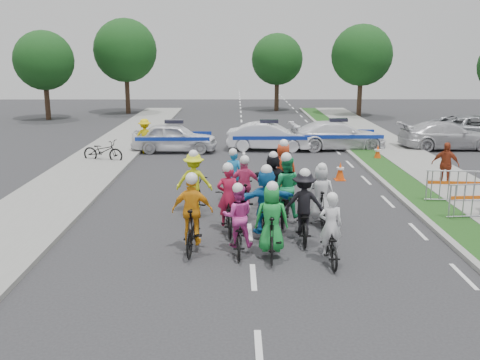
{
  "coord_description": "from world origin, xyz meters",
  "views": [
    {
      "loc": [
        -0.37,
        -10.83,
        4.78
      ],
      "look_at": [
        -0.26,
        4.5,
        1.1
      ],
      "focal_mm": 40.0,
      "sensor_mm": 36.0,
      "label": 1
    }
  ],
  "objects_px": {
    "rider_8": "(285,196)",
    "police_car_0": "(175,137)",
    "civilian_suv": "(478,129)",
    "barrier_2": "(457,188)",
    "rider_10": "(194,189)",
    "rider_2": "(238,226)",
    "tree_1": "(362,55)",
    "rider_13": "(283,177)",
    "rider_0": "(330,239)",
    "rider_7": "(320,200)",
    "cone_1": "(378,153)",
    "parked_bike": "(103,151)",
    "police_car_2": "(338,135)",
    "marshal_hiviz": "(145,136)",
    "rider_3": "(193,221)",
    "police_car_1": "(269,136)",
    "rider_5": "(266,208)",
    "cone_0": "(340,171)",
    "tree_0": "(44,61)",
    "rider_12": "(233,185)",
    "rider_1": "(271,228)",
    "rider_6": "(228,209)",
    "rider_4": "(303,212)",
    "civilian_sedan": "(447,136)",
    "tree_4": "(277,59)",
    "rider_9": "(245,193)",
    "tree_3": "(125,51)",
    "spectator_2": "(445,165)"
  },
  "relations": [
    {
      "from": "rider_8",
      "to": "police_car_0",
      "type": "bearing_deg",
      "value": -57.94
    },
    {
      "from": "civilian_suv",
      "to": "barrier_2",
      "type": "relative_size",
      "value": 2.63
    },
    {
      "from": "rider_10",
      "to": "civilian_suv",
      "type": "xyz_separation_m",
      "value": [
        14.33,
        13.01,
        -0.03
      ]
    },
    {
      "from": "rider_2",
      "to": "tree_1",
      "type": "xyz_separation_m",
      "value": [
        9.33,
        28.5,
        3.88
      ]
    },
    {
      "from": "rider_13",
      "to": "tree_1",
      "type": "distance_m",
      "value": 25.34
    },
    {
      "from": "rider_0",
      "to": "rider_7",
      "type": "xyz_separation_m",
      "value": [
        0.21,
        2.82,
        0.13
      ]
    },
    {
      "from": "rider_8",
      "to": "cone_1",
      "type": "height_order",
      "value": "rider_8"
    },
    {
      "from": "rider_10",
      "to": "parked_bike",
      "type": "xyz_separation_m",
      "value": [
        -4.66,
        7.79,
        -0.26
      ]
    },
    {
      "from": "police_car_2",
      "to": "marshal_hiviz",
      "type": "distance_m",
      "value": 9.56
    },
    {
      "from": "rider_3",
      "to": "police_car_1",
      "type": "relative_size",
      "value": 0.48
    },
    {
      "from": "rider_5",
      "to": "cone_0",
      "type": "height_order",
      "value": "rider_5"
    },
    {
      "from": "rider_2",
      "to": "rider_0",
      "type": "bearing_deg",
      "value": 161.74
    },
    {
      "from": "rider_0",
      "to": "barrier_2",
      "type": "height_order",
      "value": "rider_0"
    },
    {
      "from": "police_car_1",
      "to": "cone_0",
      "type": "height_order",
      "value": "police_car_1"
    },
    {
      "from": "barrier_2",
      "to": "rider_3",
      "type": "bearing_deg",
      "value": -153.5
    },
    {
      "from": "police_car_0",
      "to": "police_car_2",
      "type": "bearing_deg",
      "value": -82.69
    },
    {
      "from": "cone_1",
      "to": "tree_0",
      "type": "relative_size",
      "value": 0.11
    },
    {
      "from": "rider_2",
      "to": "rider_12",
      "type": "xyz_separation_m",
      "value": [
        -0.14,
        4.43,
        -0.06
      ]
    },
    {
      "from": "rider_1",
      "to": "rider_6",
      "type": "xyz_separation_m",
      "value": [
        -1.05,
        1.91,
        -0.1
      ]
    },
    {
      "from": "rider_1",
      "to": "rider_2",
      "type": "bearing_deg",
      "value": -19.79
    },
    {
      "from": "rider_12",
      "to": "cone_0",
      "type": "relative_size",
      "value": 2.61
    },
    {
      "from": "rider_0",
      "to": "rider_4",
      "type": "bearing_deg",
      "value": -75.07
    },
    {
      "from": "parked_bike",
      "to": "rider_13",
      "type": "bearing_deg",
      "value": -114.87
    },
    {
      "from": "civilian_suv",
      "to": "tree_0",
      "type": "height_order",
      "value": "tree_0"
    },
    {
      "from": "rider_5",
      "to": "barrier_2",
      "type": "height_order",
      "value": "rider_5"
    },
    {
      "from": "police_car_2",
      "to": "rider_10",
      "type": "bearing_deg",
      "value": 145.24
    },
    {
      "from": "rider_4",
      "to": "police_car_2",
      "type": "height_order",
      "value": "rider_4"
    },
    {
      "from": "rider_13",
      "to": "barrier_2",
      "type": "bearing_deg",
      "value": 172.68
    },
    {
      "from": "rider_12",
      "to": "civilian_sedan",
      "type": "height_order",
      "value": "rider_12"
    },
    {
      "from": "rider_6",
      "to": "tree_4",
      "type": "relative_size",
      "value": 0.31
    },
    {
      "from": "rider_0",
      "to": "civilian_sedan",
      "type": "relative_size",
      "value": 0.36
    },
    {
      "from": "civilian_suv",
      "to": "barrier_2",
      "type": "height_order",
      "value": "civilian_suv"
    },
    {
      "from": "marshal_hiviz",
      "to": "rider_8",
      "type": "bearing_deg",
      "value": 113.47
    },
    {
      "from": "rider_9",
      "to": "cone_1",
      "type": "height_order",
      "value": "rider_9"
    },
    {
      "from": "rider_2",
      "to": "rider_9",
      "type": "distance_m",
      "value": 2.92
    },
    {
      "from": "rider_1",
      "to": "tree_0",
      "type": "bearing_deg",
      "value": -59.38
    },
    {
      "from": "rider_8",
      "to": "tree_3",
      "type": "relative_size",
      "value": 0.29
    },
    {
      "from": "rider_1",
      "to": "rider_6",
      "type": "height_order",
      "value": "rider_6"
    },
    {
      "from": "rider_9",
      "to": "rider_10",
      "type": "distance_m",
      "value": 1.56
    },
    {
      "from": "rider_2",
      "to": "rider_9",
      "type": "xyz_separation_m",
      "value": [
        0.21,
        2.91,
        0.06
      ]
    },
    {
      "from": "rider_2",
      "to": "police_car_0",
      "type": "height_order",
      "value": "rider_2"
    },
    {
      "from": "rider_8",
      "to": "civilian_suv",
      "type": "relative_size",
      "value": 0.4
    },
    {
      "from": "rider_8",
      "to": "rider_13",
      "type": "height_order",
      "value": "rider_13"
    },
    {
      "from": "spectator_2",
      "to": "tree_1",
      "type": "height_order",
      "value": "tree_1"
    },
    {
      "from": "tree_3",
      "to": "tree_4",
      "type": "xyz_separation_m",
      "value": [
        12.0,
        2.0,
        -0.7
      ]
    },
    {
      "from": "rider_1",
      "to": "rider_5",
      "type": "height_order",
      "value": "rider_5"
    },
    {
      "from": "rider_6",
      "to": "police_car_1",
      "type": "relative_size",
      "value": 0.47
    },
    {
      "from": "tree_0",
      "to": "rider_7",
      "type": "bearing_deg",
      "value": -56.65
    },
    {
      "from": "rider_12",
      "to": "tree_0",
      "type": "bearing_deg",
      "value": -64.27
    },
    {
      "from": "rider_12",
      "to": "tree_4",
      "type": "height_order",
      "value": "tree_4"
    }
  ]
}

